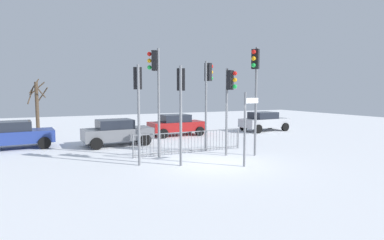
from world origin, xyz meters
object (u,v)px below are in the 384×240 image
(car_blue_trailing, at_px, (14,134))
(car_silver_far, at_px, (264,121))
(traffic_light_rear_right, at_px, (181,93))
(car_red_mid, at_px, (176,125))
(traffic_light_rear_left, at_px, (156,78))
(traffic_light_mid_right, at_px, (230,92))
(traffic_light_foreground_right, at_px, (255,77))
(car_grey_near, at_px, (117,132))
(direction_sign_post, at_px, (246,125))
(traffic_light_mid_left, at_px, (208,85))
(traffic_light_foreground_left, at_px, (138,92))
(bare_tree_left, at_px, (37,104))

(car_blue_trailing, relative_size, car_silver_far, 1.01)
(traffic_light_rear_right, height_order, car_red_mid, traffic_light_rear_right)
(traffic_light_rear_left, distance_m, car_blue_trailing, 8.59)
(traffic_light_mid_right, distance_m, traffic_light_foreground_right, 1.36)
(traffic_light_mid_right, height_order, traffic_light_foreground_right, traffic_light_foreground_right)
(traffic_light_rear_right, height_order, car_grey_near, traffic_light_rear_right)
(traffic_light_rear_right, height_order, traffic_light_mid_right, traffic_light_mid_right)
(direction_sign_post, relative_size, car_red_mid, 0.78)
(traffic_light_mid_left, bearing_deg, traffic_light_mid_right, -12.85)
(traffic_light_foreground_left, relative_size, traffic_light_foreground_right, 0.81)
(direction_sign_post, bearing_deg, traffic_light_mid_right, 65.58)
(traffic_light_mid_right, xyz_separation_m, car_grey_near, (-4.19, 5.20, -2.25))
(traffic_light_mid_right, height_order, traffic_light_rear_left, traffic_light_rear_left)
(traffic_light_rear_left, height_order, car_red_mid, traffic_light_rear_left)
(traffic_light_mid_right, relative_size, car_silver_far, 1.06)
(bare_tree_left, bearing_deg, traffic_light_foreground_left, -74.50)
(car_silver_far, height_order, car_grey_near, same)
(traffic_light_rear_right, bearing_deg, traffic_light_foreground_left, -178.42)
(traffic_light_mid_left, xyz_separation_m, direction_sign_post, (-0.23, -3.68, -1.66))
(traffic_light_foreground_left, height_order, bare_tree_left, traffic_light_foreground_left)
(traffic_light_rear_right, xyz_separation_m, car_grey_near, (-1.43, 5.89, -2.22))
(traffic_light_rear_right, bearing_deg, car_grey_near, 131.66)
(car_grey_near, bearing_deg, traffic_light_rear_right, -79.65)
(direction_sign_post, xyz_separation_m, car_grey_near, (-3.68, 7.25, -0.92))
(traffic_light_rear_right, bearing_deg, car_silver_far, 64.44)
(traffic_light_mid_right, relative_size, car_red_mid, 1.06)
(traffic_light_mid_left, xyz_separation_m, traffic_light_mid_right, (0.28, -1.62, -0.33))
(traffic_light_mid_left, bearing_deg, traffic_light_foreground_left, -92.07)
(car_red_mid, xyz_separation_m, bare_tree_left, (-8.74, 7.35, 1.35))
(traffic_light_rear_left, relative_size, traffic_light_foreground_right, 0.98)
(car_grey_near, bearing_deg, car_silver_far, 4.83)
(car_silver_far, bearing_deg, car_red_mid, 172.33)
(traffic_light_foreground_right, xyz_separation_m, bare_tree_left, (-9.45, 15.26, -1.59))
(traffic_light_rear_right, bearing_deg, traffic_light_mid_right, 42.20)
(traffic_light_rear_right, relative_size, traffic_light_foreground_left, 0.99)
(direction_sign_post, bearing_deg, bare_tree_left, 104.69)
(direction_sign_post, bearing_deg, traffic_light_rear_left, 119.54)
(car_silver_far, relative_size, car_grey_near, 1.00)
(traffic_light_foreground_right, distance_m, car_blue_trailing, 12.87)
(traffic_light_rear_left, distance_m, traffic_light_foreground_right, 4.59)
(car_blue_trailing, xyz_separation_m, car_red_mid, (9.70, 0.94, 0.00))
(traffic_light_mid_left, relative_size, traffic_light_foreground_right, 0.90)
(car_grey_near, height_order, bare_tree_left, bare_tree_left)
(traffic_light_mid_left, height_order, car_silver_far, traffic_light_mid_left)
(car_blue_trailing, bearing_deg, traffic_light_mid_right, -38.95)
(car_red_mid, bearing_deg, direction_sign_post, -97.37)
(car_blue_trailing, relative_size, car_grey_near, 1.01)
(traffic_light_rear_right, bearing_deg, bare_tree_left, 138.12)
(traffic_light_rear_right, xyz_separation_m, car_silver_far, (10.25, 7.55, -2.22))
(traffic_light_rear_left, bearing_deg, traffic_light_mid_right, -77.10)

